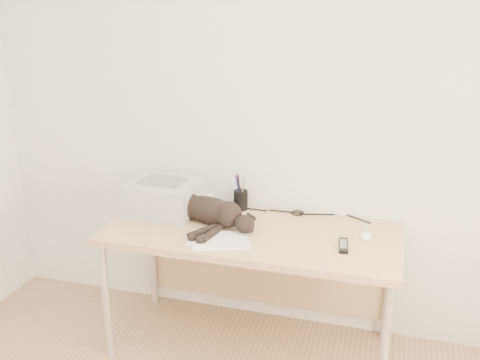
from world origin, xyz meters
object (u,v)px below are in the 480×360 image
(pen_cup, at_px, (241,200))
(mouse, at_px, (366,234))
(mug, at_px, (205,201))
(printer, at_px, (164,196))
(cat, at_px, (206,211))
(desk, at_px, (255,246))

(pen_cup, distance_m, mouse, 0.78)
(mug, xyz_separation_m, mouse, (0.96, -0.13, -0.04))
(printer, bearing_deg, mouse, -1.74)
(pen_cup, bearing_deg, mouse, -14.54)
(printer, distance_m, cat, 0.32)
(cat, distance_m, mug, 0.21)
(desk, xyz_separation_m, mug, (-0.35, 0.14, 0.18))
(desk, relative_size, cat, 2.37)
(printer, bearing_deg, desk, -4.53)
(pen_cup, bearing_deg, desk, -54.83)
(mouse, bearing_deg, desk, 179.52)
(desk, distance_m, mouse, 0.62)
(cat, bearing_deg, mug, 130.49)
(cat, bearing_deg, pen_cup, 81.68)
(mug, bearing_deg, printer, -155.78)
(cat, relative_size, pen_cup, 3.11)
(desk, relative_size, mouse, 15.85)
(cat, relative_size, mug, 6.08)
(mug, height_order, pen_cup, pen_cup)
(mug, bearing_deg, mouse, -8.02)
(desk, bearing_deg, mouse, 0.90)
(mug, bearing_deg, cat, -67.52)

